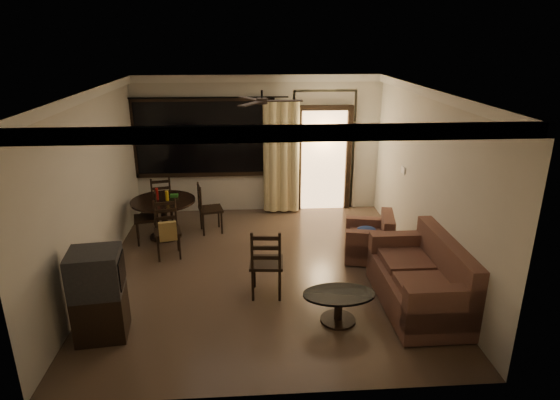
{
  "coord_description": "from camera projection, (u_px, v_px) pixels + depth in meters",
  "views": [
    {
      "loc": [
        -0.2,
        -6.65,
        3.52
      ],
      "look_at": [
        0.27,
        0.2,
        1.1
      ],
      "focal_mm": 30.0,
      "sensor_mm": 36.0,
      "label": 1
    }
  ],
  "objects": [
    {
      "name": "ground",
      "position": [
        264.0,
        269.0,
        7.44
      ],
      "size": [
        5.5,
        5.5,
        0.0
      ],
      "primitive_type": "plane",
      "color": "#7F6651",
      "rests_on": "ground"
    },
    {
      "name": "room_shell",
      "position": [
        292.0,
        133.0,
        8.53
      ],
      "size": [
        5.5,
        6.7,
        5.5
      ],
      "color": "beige",
      "rests_on": "ground"
    },
    {
      "name": "dining_table",
      "position": [
        164.0,
        208.0,
        8.47
      ],
      "size": [
        1.15,
        1.15,
        0.94
      ],
      "rotation": [
        0.0,
        0.0,
        0.22
      ],
      "color": "black",
      "rests_on": "ground"
    },
    {
      "name": "dining_chair_west",
      "position": [
        148.0,
        227.0,
        8.37
      ],
      "size": [
        0.5,
        0.5,
        0.95
      ],
      "rotation": [
        0.0,
        0.0,
        -1.35
      ],
      "color": "black",
      "rests_on": "ground"
    },
    {
      "name": "dining_chair_east",
      "position": [
        210.0,
        218.0,
        8.79
      ],
      "size": [
        0.5,
        0.5,
        0.95
      ],
      "rotation": [
        0.0,
        0.0,
        1.79
      ],
      "color": "black",
      "rests_on": "ground"
    },
    {
      "name": "dining_chair_south",
      "position": [
        168.0,
        240.0,
        7.78
      ],
      "size": [
        0.5,
        0.55,
        0.95
      ],
      "rotation": [
        0.0,
        0.0,
        0.22
      ],
      "color": "black",
      "rests_on": "ground"
    },
    {
      "name": "dining_chair_north",
      "position": [
        162.0,
        208.0,
        9.27
      ],
      "size": [
        0.5,
        0.5,
        0.95
      ],
      "rotation": [
        0.0,
        0.0,
        3.36
      ],
      "color": "black",
      "rests_on": "ground"
    },
    {
      "name": "tv_cabinet",
      "position": [
        99.0,
        294.0,
        5.63
      ],
      "size": [
        0.66,
        0.6,
        1.14
      ],
      "rotation": [
        0.0,
        0.0,
        0.12
      ],
      "color": "black",
      "rests_on": "ground"
    },
    {
      "name": "sofa",
      "position": [
        424.0,
        282.0,
        6.31
      ],
      "size": [
        0.96,
        1.79,
        0.96
      ],
      "rotation": [
        0.0,
        0.0,
        0.0
      ],
      "color": "#42201F",
      "rests_on": "ground"
    },
    {
      "name": "armchair",
      "position": [
        371.0,
        241.0,
        7.73
      ],
      "size": [
        0.9,
        0.9,
        0.76
      ],
      "rotation": [
        0.0,
        0.0,
        -0.21
      ],
      "color": "#42201F",
      "rests_on": "ground"
    },
    {
      "name": "coffee_table",
      "position": [
        339.0,
        303.0,
        6.01
      ],
      "size": [
        0.93,
        0.56,
        0.41
      ],
      "rotation": [
        0.0,
        0.0,
        0.21
      ],
      "color": "black",
      "rests_on": "ground"
    },
    {
      "name": "side_chair",
      "position": [
        267.0,
        275.0,
        6.63
      ],
      "size": [
        0.5,
        0.5,
        1.04
      ],
      "rotation": [
        0.0,
        0.0,
        3.07
      ],
      "color": "black",
      "rests_on": "ground"
    }
  ]
}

